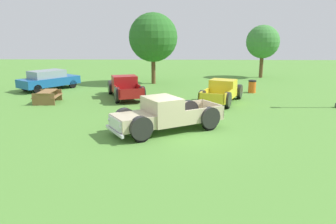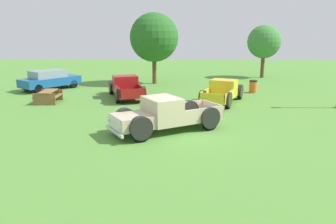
# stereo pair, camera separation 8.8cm
# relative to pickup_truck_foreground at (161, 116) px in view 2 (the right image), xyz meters

# --- Properties ---
(ground_plane) EXTENTS (80.00, 80.00, 0.00)m
(ground_plane) POSITION_rel_pickup_truck_foreground_xyz_m (0.94, 0.05, -0.77)
(ground_plane) COLOR #548C38
(pickup_truck_foreground) EXTENTS (5.50, 4.33, 1.62)m
(pickup_truck_foreground) POSITION_rel_pickup_truck_foreground_xyz_m (0.00, 0.00, 0.00)
(pickup_truck_foreground) COLOR #C6B793
(pickup_truck_foreground) RESTS_ON ground_plane
(pickup_truck_behind_left) EXTENTS (3.25, 5.24, 1.51)m
(pickup_truck_behind_left) POSITION_rel_pickup_truck_foreground_xyz_m (-2.98, 8.41, -0.05)
(pickup_truck_behind_left) COLOR maroon
(pickup_truck_behind_left) RESTS_ON ground_plane
(pickup_truck_behind_right) EXTENTS (3.39, 5.08, 1.47)m
(pickup_truck_behind_right) POSITION_rel_pickup_truck_foreground_xyz_m (3.77, 7.00, -0.07)
(pickup_truck_behind_right) COLOR yellow
(pickup_truck_behind_right) RESTS_ON ground_plane
(sedan_distant_a) EXTENTS (4.30, 4.81, 1.54)m
(sedan_distant_a) POSITION_rel_pickup_truck_foreground_xyz_m (-9.46, 11.30, 0.04)
(sedan_distant_a) COLOR #195699
(sedan_distant_a) RESTS_ON ground_plane
(picnic_table) EXTENTS (1.56, 1.87, 0.78)m
(picnic_table) POSITION_rel_pickup_truck_foreground_xyz_m (-7.68, 6.29, -0.28)
(picnic_table) COLOR olive
(picnic_table) RESTS_ON ground_plane
(trash_can) EXTENTS (0.59, 0.59, 0.95)m
(trash_can) POSITION_rel_pickup_truck_foreground_xyz_m (6.40, 10.38, -0.29)
(trash_can) COLOR orange
(trash_can) RESTS_ON ground_plane
(oak_tree_east) EXTENTS (3.24, 3.24, 5.14)m
(oak_tree_east) POSITION_rel_pickup_truck_foreground_xyz_m (9.10, 18.98, 2.73)
(oak_tree_east) COLOR brown
(oak_tree_east) RESTS_ON ground_plane
(oak_tree_west) EXTENTS (4.20, 4.20, 6.11)m
(oak_tree_west) POSITION_rel_pickup_truck_foreground_xyz_m (-1.37, 14.68, 3.23)
(oak_tree_west) COLOR brown
(oak_tree_west) RESTS_ON ground_plane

